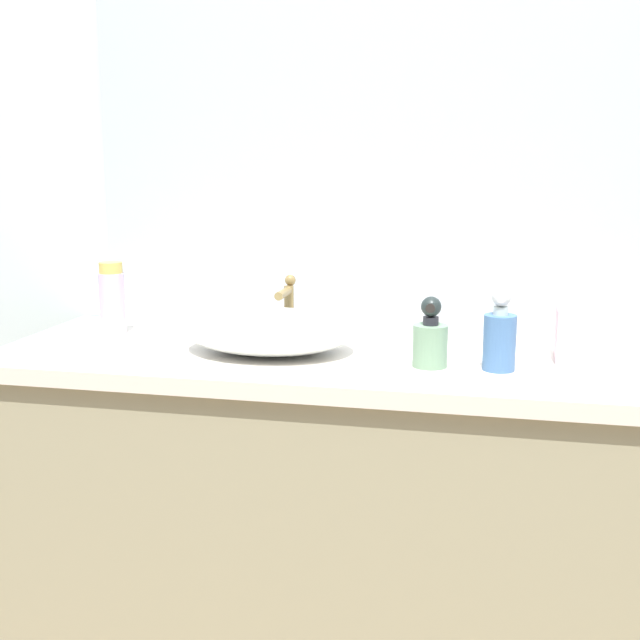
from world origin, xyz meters
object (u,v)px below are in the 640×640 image
Objects in this scene: sink_basin at (269,331)px; perfume_bottle at (112,299)px; spray_can at (500,337)px; tissue_box at (584,331)px; soap_dispenser at (430,339)px.

sink_basin is 0.46m from perfume_bottle.
spray_can reaches higher than sink_basin.
perfume_bottle is 1.16× the size of tissue_box.
perfume_bottle is at bearing 178.18° from tissue_box.
soap_dispenser is 0.96× the size of tissue_box.
spray_can is 1.11× the size of tissue_box.
perfume_bottle is (-0.82, 0.16, 0.03)m from soap_dispenser.
sink_basin is 2.58× the size of soap_dispenser.
spray_can is (0.15, 0.00, 0.01)m from soap_dispenser.
perfume_bottle is 0.98m from spray_can.
tissue_box is at bearing 20.70° from soap_dispenser.
soap_dispenser is at bearing -179.16° from spray_can.
tissue_box reaches higher than soap_dispenser.
perfume_bottle is (-0.44, 0.10, 0.04)m from sink_basin.
spray_can is (0.52, -0.06, 0.02)m from sink_basin.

